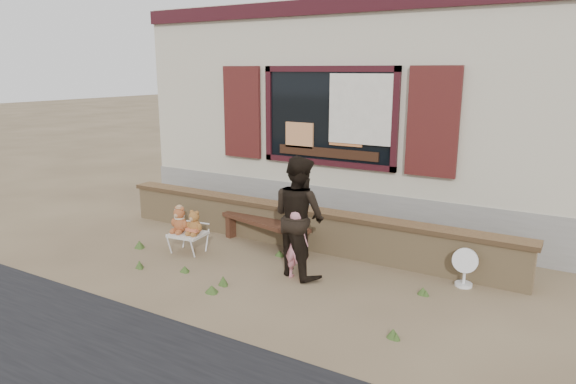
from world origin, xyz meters
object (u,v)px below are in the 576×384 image
Objects in this scene: adult at (299,216)px; teddy_bear_right at (195,222)px; teddy_bear_left at (180,219)px; child at (296,245)px; bench at (264,227)px; folding_chair at (188,235)px.

teddy_bear_right is at bearing 23.11° from adult.
child is at bearing -6.80° from teddy_bear_left.
adult is at bearing -21.68° from bench.
child reaches higher than bench.
folding_chair is 2.03m from adult.
teddy_bear_left reaches higher than bench.
teddy_bear_left is at bearing -180.00° from folding_chair.
teddy_bear_left reaches higher than folding_chair.
adult is at bearing -2.59° from folding_chair.
teddy_bear_left is at bearing 23.48° from adult.
bench is 1.04× the size of adult.
teddy_bear_right is 1.84m from adult.
bench is 1.45m from child.
teddy_bear_left is at bearing -0.84° from child.
bench is 1.15m from teddy_bear_right.
bench is at bearing 38.47° from folding_chair.
teddy_bear_right is (-0.74, -0.85, 0.19)m from bench.
adult is at bearing -2.79° from teddy_bear_right.
adult is at bearing -2.41° from teddy_bear_left.
teddy_bear_left reaches higher than teddy_bear_right.
teddy_bear_right is at bearing 0.00° from teddy_bear_left.
child is 0.39m from adult.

